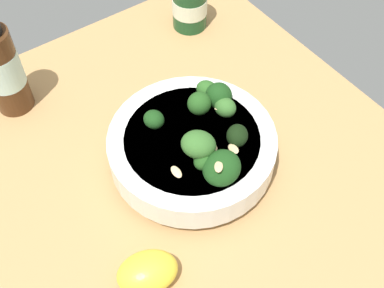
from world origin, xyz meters
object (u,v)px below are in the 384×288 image
(lemon_wedge, at_px, (147,272))
(bowl_of_broccoli, at_px, (194,145))
(bottle_tall, at_px, (190,1))
(bottle_short, at_px, (2,69))

(lemon_wedge, bearing_deg, bowl_of_broccoli, 37.09)
(bowl_of_broccoli, bearing_deg, lemon_wedge, -142.91)
(bowl_of_broccoli, xyz_separation_m, bottle_tall, (0.16, 0.24, 0.01))
(bottle_short, bearing_deg, bowl_of_broccoli, -56.99)
(bowl_of_broccoli, bearing_deg, bottle_tall, 55.97)
(bowl_of_broccoli, relative_size, lemon_wedge, 3.10)
(bowl_of_broccoli, height_order, lemon_wedge, bowl_of_broccoli)
(bottle_tall, height_order, bottle_short, bottle_short)
(bowl_of_broccoli, xyz_separation_m, lemon_wedge, (-0.14, -0.11, -0.02))
(bottle_tall, bearing_deg, lemon_wedge, -131.15)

